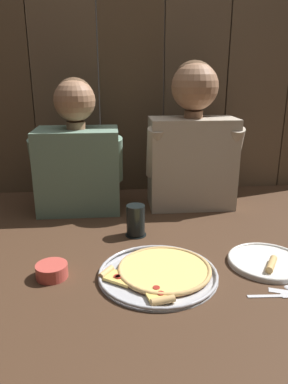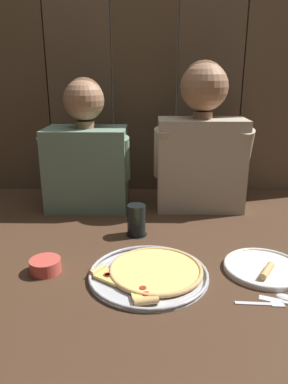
{
  "view_description": "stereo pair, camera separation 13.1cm",
  "coord_description": "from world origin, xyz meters",
  "px_view_note": "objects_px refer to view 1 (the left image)",
  "views": [
    {
      "loc": [
        -0.1,
        -1.14,
        0.59
      ],
      "look_at": [
        0.01,
        0.1,
        0.18
      ],
      "focal_mm": 34.24,
      "sensor_mm": 36.0,
      "label": 1
    },
    {
      "loc": [
        0.03,
        -1.14,
        0.59
      ],
      "look_at": [
        0.01,
        0.1,
        0.18
      ],
      "focal_mm": 34.24,
      "sensor_mm": 36.0,
      "label": 2
    }
  ],
  "objects_px": {
    "dinner_plate": "(267,261)",
    "drinking_glass": "(136,221)",
    "diner_left": "(78,154)",
    "dipping_bowl": "(52,270)",
    "pizza_tray": "(160,272)",
    "diner_right": "(193,139)"
  },
  "relations": [
    {
      "from": "drinking_glass",
      "to": "dinner_plate",
      "type": "bearing_deg",
      "value": -32.34
    },
    {
      "from": "drinking_glass",
      "to": "dipping_bowl",
      "type": "relative_size",
      "value": 1.25
    },
    {
      "from": "diner_right",
      "to": "dinner_plate",
      "type": "bearing_deg",
      "value": -76.66
    },
    {
      "from": "diner_right",
      "to": "diner_left",
      "type": "bearing_deg",
      "value": -179.92
    },
    {
      "from": "drinking_glass",
      "to": "dipping_bowl",
      "type": "distance_m",
      "value": 0.39
    },
    {
      "from": "dinner_plate",
      "to": "drinking_glass",
      "type": "relative_size",
      "value": 2.07
    },
    {
      "from": "pizza_tray",
      "to": "diner_left",
      "type": "bearing_deg",
      "value": 115.5
    },
    {
      "from": "dinner_plate",
      "to": "drinking_glass",
      "type": "distance_m",
      "value": 0.48
    },
    {
      "from": "pizza_tray",
      "to": "dinner_plate",
      "type": "relative_size",
      "value": 1.47
    },
    {
      "from": "dinner_plate",
      "to": "drinking_glass",
      "type": "height_order",
      "value": "drinking_glass"
    },
    {
      "from": "dinner_plate",
      "to": "dipping_bowl",
      "type": "distance_m",
      "value": 0.68
    },
    {
      "from": "dinner_plate",
      "to": "dipping_bowl",
      "type": "height_order",
      "value": "dipping_bowl"
    },
    {
      "from": "diner_left",
      "to": "dipping_bowl",
      "type": "bearing_deg",
      "value": -94.0
    },
    {
      "from": "dinner_plate",
      "to": "drinking_glass",
      "type": "xyz_separation_m",
      "value": [
        -0.41,
        0.26,
        0.05
      ]
    },
    {
      "from": "drinking_glass",
      "to": "diner_left",
      "type": "xyz_separation_m",
      "value": [
        -0.23,
        0.31,
        0.19
      ]
    },
    {
      "from": "dinner_plate",
      "to": "pizza_tray",
      "type": "bearing_deg",
      "value": -174.12
    },
    {
      "from": "pizza_tray",
      "to": "drinking_glass",
      "type": "relative_size",
      "value": 3.04
    },
    {
      "from": "dinner_plate",
      "to": "diner_left",
      "type": "relative_size",
      "value": 0.43
    },
    {
      "from": "pizza_tray",
      "to": "diner_right",
      "type": "height_order",
      "value": "diner_right"
    },
    {
      "from": "diner_left",
      "to": "drinking_glass",
      "type": "bearing_deg",
      "value": -52.97
    },
    {
      "from": "drinking_glass",
      "to": "diner_right",
      "type": "height_order",
      "value": "diner_right"
    },
    {
      "from": "pizza_tray",
      "to": "dinner_plate",
      "type": "xyz_separation_m",
      "value": [
        0.35,
        0.04,
        -0.0
      ]
    }
  ]
}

